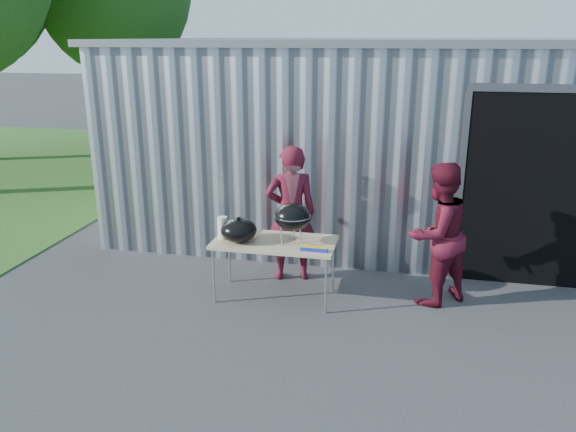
% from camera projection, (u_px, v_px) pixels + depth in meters
% --- Properties ---
extents(ground, '(80.00, 80.00, 0.00)m').
position_uv_depth(ground, '(277.00, 321.00, 6.50)').
color(ground, '#343437').
extents(building, '(8.20, 6.20, 3.10)m').
position_uv_depth(building, '(383.00, 129.00, 10.12)').
color(building, silver).
rests_on(building, ground).
extents(folding_table, '(1.50, 0.75, 0.75)m').
position_uv_depth(folding_table, '(275.00, 244.00, 6.89)').
color(folding_table, tan).
rests_on(folding_table, ground).
extents(kettle_grill, '(0.44, 0.44, 0.94)m').
position_uv_depth(kettle_grill, '(292.00, 210.00, 6.67)').
color(kettle_grill, black).
rests_on(kettle_grill, folding_table).
extents(grill_lid, '(0.44, 0.44, 0.32)m').
position_uv_depth(grill_lid, '(239.00, 230.00, 6.82)').
color(grill_lid, black).
rests_on(grill_lid, folding_table).
extents(paper_towels, '(0.12, 0.12, 0.28)m').
position_uv_depth(paper_towels, '(223.00, 228.00, 6.91)').
color(paper_towels, white).
rests_on(paper_towels, folding_table).
extents(white_tub, '(0.20, 0.15, 0.10)m').
position_uv_depth(white_tub, '(236.00, 228.00, 7.16)').
color(white_tub, white).
rests_on(white_tub, folding_table).
extents(foil_box, '(0.32, 0.06, 0.06)m').
position_uv_depth(foil_box, '(314.00, 249.00, 6.53)').
color(foil_box, '#1929A3').
rests_on(foil_box, folding_table).
extents(person_cook, '(0.76, 0.61, 1.82)m').
position_uv_depth(person_cook, '(291.00, 214.00, 7.39)').
color(person_cook, '#571122').
rests_on(person_cook, ground).
extents(person_bystander, '(1.08, 1.07, 1.76)m').
position_uv_depth(person_bystander, '(437.00, 234.00, 6.72)').
color(person_bystander, '#571122').
rests_on(person_bystander, ground).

